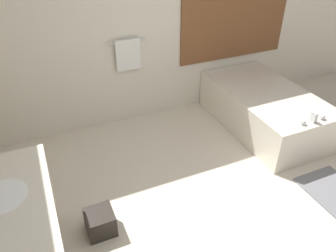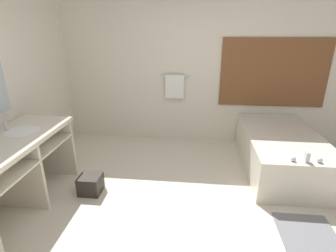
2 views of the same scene
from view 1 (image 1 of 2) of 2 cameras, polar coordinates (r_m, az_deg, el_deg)
ground_plane at (r=3.38m, az=11.14°, el=-16.03°), size 16.00×16.00×0.00m
wall_back_with_blinds at (r=4.36m, az=-3.10°, el=17.75°), size 7.40×0.13×2.70m
vanity_counter at (r=2.64m, az=-25.69°, el=-17.31°), size 0.68×1.51×0.85m
bathtub at (r=4.63m, az=16.46°, el=3.17°), size 1.00×1.81×0.65m
waste_bin at (r=3.22m, az=-11.72°, el=-16.08°), size 0.26×0.26×0.23m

